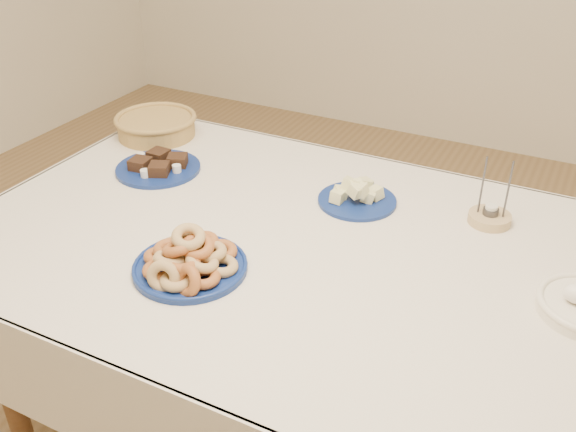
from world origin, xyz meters
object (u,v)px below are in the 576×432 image
Objects in this scene: melon_plate at (357,196)px; candle_holder at (490,217)px; dining_table at (297,276)px; donut_platter at (189,260)px; brownie_plate at (158,166)px; wicker_basket at (156,125)px.

candle_holder is (0.35, 0.06, -0.00)m from melon_plate.
donut_platter reaches higher than dining_table.
brownie_plate is 0.80× the size of wicker_basket.
wicker_basket reaches higher than brownie_plate.
melon_plate is at bearing -170.85° from candle_holder.
wicker_basket is 1.89× the size of candle_holder.
donut_platter is 0.81m from wicker_basket.
wicker_basket is at bearing 171.12° from melon_plate.
wicker_basket reaches higher than dining_table.
donut_platter is 1.03× the size of brownie_plate.
donut_platter is at bearing -114.73° from melon_plate.
candle_holder reaches higher than donut_platter.
brownie_plate is at bearing -171.47° from melon_plate.
dining_table is 6.12× the size of melon_plate.
candle_holder is at bearing 9.15° from melon_plate.
donut_platter reaches higher than melon_plate.
wicker_basket is at bearing 128.08° from brownie_plate.
donut_platter is (-0.16, -0.23, 0.14)m from dining_table.
brownie_plate reaches higher than dining_table.
dining_table is at bearing 54.19° from donut_platter.
melon_plate is 1.52× the size of candle_holder.
candle_holder is at bearing 8.75° from brownie_plate.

